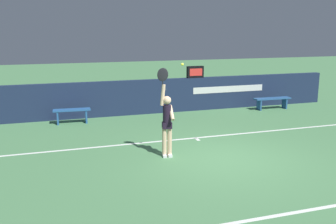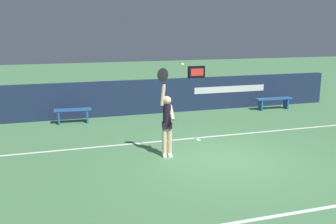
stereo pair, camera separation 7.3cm
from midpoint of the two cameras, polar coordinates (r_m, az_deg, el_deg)
The scene contains 8 objects.
ground_plane at distance 10.04m, azimuth 8.65°, elevation -6.87°, with size 60.00×60.00×0.00m, color #4D8452.
court_lines at distance 9.60m, azimuth 10.05°, elevation -7.81°, with size 11.53×5.19×0.00m.
back_wall at distance 15.16m, azimuth -1.05°, elevation 2.39°, with size 15.03×0.27×1.33m.
speed_display at distance 15.53m, azimuth 4.37°, elevation 5.96°, with size 0.68×0.18×0.47m.
tennis_player at distance 9.83m, azimuth 0.04°, elevation -1.33°, with size 0.44×0.45×2.33m.
tennis_ball at distance 9.39m, azimuth 2.37°, elevation 7.09°, with size 0.07×0.07×0.07m.
courtside_bench_near at distance 16.41m, azimuth 15.55°, elevation 1.64°, with size 1.59×0.40×0.48m.
courtside_bench_far at distance 13.87m, azimuth -13.81°, elevation -0.11°, with size 1.30×0.44×0.51m.
Camera 2 is at (-4.25, -8.48, 3.26)m, focal length 40.99 mm.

